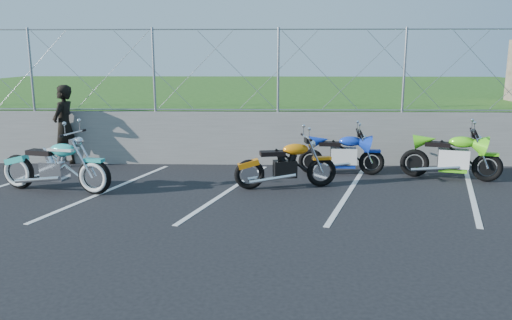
{
  "coord_description": "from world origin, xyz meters",
  "views": [
    {
      "loc": [
        0.81,
        -8.62,
        2.67
      ],
      "look_at": [
        0.53,
        1.3,
        0.56
      ],
      "focal_mm": 35.0,
      "sensor_mm": 36.0,
      "label": 1
    }
  ],
  "objects_px": {
    "sportbike_green": "(452,158)",
    "sportbike_blue": "(343,156)",
    "naked_orange": "(287,166)",
    "person_standing": "(64,126)",
    "cruiser_turquoise": "(57,168)"
  },
  "relations": [
    {
      "from": "naked_orange",
      "to": "person_standing",
      "type": "bearing_deg",
      "value": 149.41
    },
    {
      "from": "sportbike_green",
      "to": "sportbike_blue",
      "type": "relative_size",
      "value": 1.06
    },
    {
      "from": "naked_orange",
      "to": "sportbike_green",
      "type": "relative_size",
      "value": 1.02
    },
    {
      "from": "sportbike_green",
      "to": "sportbike_blue",
      "type": "height_order",
      "value": "sportbike_green"
    },
    {
      "from": "cruiser_turquoise",
      "to": "sportbike_blue",
      "type": "xyz_separation_m",
      "value": [
        5.84,
        1.62,
        -0.05
      ]
    },
    {
      "from": "cruiser_turquoise",
      "to": "person_standing",
      "type": "distance_m",
      "value": 2.54
    },
    {
      "from": "naked_orange",
      "to": "sportbike_green",
      "type": "xyz_separation_m",
      "value": [
        3.59,
        0.81,
        0.02
      ]
    },
    {
      "from": "person_standing",
      "to": "sportbike_blue",
      "type": "bearing_deg",
      "value": 88.98
    },
    {
      "from": "naked_orange",
      "to": "person_standing",
      "type": "distance_m",
      "value": 5.7
    },
    {
      "from": "sportbike_green",
      "to": "sportbike_blue",
      "type": "distance_m",
      "value": 2.34
    },
    {
      "from": "sportbike_green",
      "to": "person_standing",
      "type": "height_order",
      "value": "person_standing"
    },
    {
      "from": "sportbike_blue",
      "to": "cruiser_turquoise",
      "type": "bearing_deg",
      "value": -161.02
    },
    {
      "from": "sportbike_blue",
      "to": "sportbike_green",
      "type": "bearing_deg",
      "value": -6.3
    },
    {
      "from": "sportbike_blue",
      "to": "person_standing",
      "type": "distance_m",
      "value": 6.68
    },
    {
      "from": "person_standing",
      "to": "cruiser_turquoise",
      "type": "bearing_deg",
      "value": 23.59
    }
  ]
}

